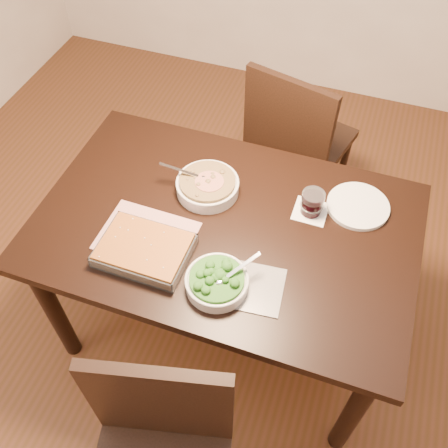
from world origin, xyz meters
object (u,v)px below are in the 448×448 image
baking_dish (144,250)px  wine_tumbler (312,202)px  table (225,239)px  chair_far (295,139)px  dinner_plate (358,206)px  stew_bowl (208,185)px  broccoli_bowl (217,282)px

baking_dish → wine_tumbler: 0.63m
table → chair_far: chair_far is taller
baking_dish → dinner_plate: (0.67, 0.46, -0.02)m
baking_dish → dinner_plate: size_ratio=1.34×
stew_bowl → chair_far: 0.74m
table → broccoli_bowl: 0.30m
table → broccoli_bowl: bearing=-76.8°
broccoli_bowl → baking_dish: 0.28m
stew_bowl → dinner_plate: size_ratio=1.15×
broccoli_bowl → chair_far: chair_far is taller
stew_bowl → baking_dish: 0.37m
stew_bowl → wine_tumbler: bearing=4.4°
broccoli_bowl → baking_dish: size_ratio=0.69×
baking_dish → wine_tumbler: size_ratio=3.31×
table → wine_tumbler: bearing=29.8°
table → baking_dish: (-0.22, -0.22, 0.12)m
wine_tumbler → chair_far: (-0.19, 0.63, -0.28)m
table → baking_dish: 0.34m
baking_dish → table: bearing=46.0°
table → baking_dish: size_ratio=4.45×
table → chair_far: size_ratio=1.49×
stew_bowl → broccoli_bowl: (0.18, -0.39, -0.00)m
broccoli_bowl → chair_far: (0.03, 1.05, -0.26)m
broccoli_bowl → wine_tumbler: size_ratio=2.28×
stew_bowl → broccoli_bowl: size_ratio=1.24×
table → baking_dish: bearing=-134.4°
broccoli_bowl → chair_far: size_ratio=0.23×
table → stew_bowl: 0.22m
dinner_plate → broccoli_bowl: bearing=-127.3°
baking_dish → dinner_plate: baking_dish is taller
stew_bowl → chair_far: bearing=72.5°
chair_far → broccoli_bowl: bearing=102.9°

